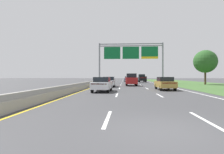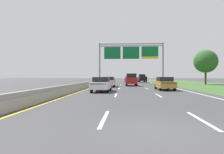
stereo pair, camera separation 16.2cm
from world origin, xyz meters
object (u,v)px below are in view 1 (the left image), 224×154
Objects in this scene: car_navy_centre_lane_sedan at (128,79)px; car_silver_left_lane_sedan at (109,82)px; overhead_sign_gantry at (131,55)px; car_red_centre_lane_suv at (131,79)px; car_white_left_lane_sedan at (102,84)px; roadside_tree_mid at (205,61)px; pickup_truck_black at (142,78)px; car_gold_right_lane_sedan at (165,83)px.

car_navy_centre_lane_sedan is 1.00× the size of car_silver_left_lane_sedan.
overhead_sign_gantry is 3.19× the size of car_red_centre_lane_suv.
car_red_centre_lane_suv is 20.99m from car_navy_centre_lane_sedan.
car_white_left_lane_sedan is at bearing 179.15° from car_silver_left_lane_sedan.
roadside_tree_mid reaches higher than car_navy_centre_lane_sedan.
car_white_left_lane_sedan and car_silver_left_lane_sedan have the same top height.
overhead_sign_gantry reaches higher than pickup_truck_black.
car_navy_centre_lane_sedan is (-0.24, 20.99, -0.28)m from car_red_centre_lane_suv.
car_silver_left_lane_sedan is at bearing 161.57° from pickup_truck_black.
car_gold_right_lane_sedan is 30.87m from car_navy_centre_lane_sedan.
roadside_tree_mid is (14.93, -15.87, 3.73)m from car_navy_centre_lane_sedan.
overhead_sign_gantry is 3.41× the size of car_gold_right_lane_sedan.
car_navy_centre_lane_sedan is at bearing 71.36° from pickup_truck_black.
car_red_centre_lane_suv is at bearing 168.23° from pickup_truck_black.
overhead_sign_gantry is 2.22× the size of roadside_tree_mid.
car_gold_right_lane_sedan and car_white_left_lane_sedan have the same top height.
car_gold_right_lane_sedan is at bearing -130.23° from car_silver_left_lane_sedan.
car_navy_centre_lane_sedan is 22.11m from roadside_tree_mid.
roadside_tree_mid is (14.39, -5.79, -2.14)m from overhead_sign_gantry.
car_navy_centre_lane_sedan and car_white_left_lane_sedan have the same top height.
car_navy_centre_lane_sedan and car_silver_left_lane_sedan have the same top height.
car_gold_right_lane_sedan is 7.86m from car_white_left_lane_sedan.
overhead_sign_gantry reaches higher than car_white_left_lane_sedan.
pickup_truck_black is 1.23× the size of car_navy_centre_lane_sedan.
car_navy_centre_lane_sedan is at bearing 133.25° from roadside_tree_mid.
pickup_truck_black is 18.64m from roadside_tree_mid.
car_red_centre_lane_suv is (-3.69, -19.75, 0.02)m from pickup_truck_black.
car_red_centre_lane_suv is at bearing -91.58° from overhead_sign_gantry.
pickup_truck_black is 1.22× the size of car_white_left_lane_sedan.
car_white_left_lane_sedan is at bearing -135.97° from roadside_tree_mid.
overhead_sign_gantry is at bearing -15.73° from car_silver_left_lane_sedan.
pickup_truck_black is at bearing -18.07° from car_silver_left_lane_sedan.
pickup_truck_black is 20.09m from car_red_centre_lane_suv.
car_gold_right_lane_sedan is at bearing 178.87° from pickup_truck_black.
overhead_sign_gantry is 21.63m from car_gold_right_lane_sedan.
pickup_truck_black is 1.23× the size of car_gold_right_lane_sedan.
car_red_centre_lane_suv is 10.32m from car_gold_right_lane_sedan.
pickup_truck_black is at bearing -108.09° from car_navy_centre_lane_sedan.
roadside_tree_mid is at bearing -21.92° from overhead_sign_gantry.
overhead_sign_gantry is at bearing -7.82° from car_white_left_lane_sedan.
car_white_left_lane_sedan is (-7.30, -2.92, 0.00)m from car_gold_right_lane_sedan.
pickup_truck_black reaches higher than car_silver_left_lane_sedan.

